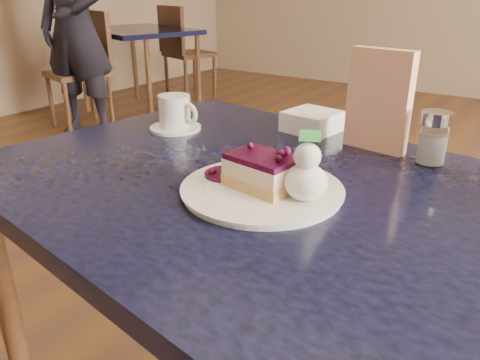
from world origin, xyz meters
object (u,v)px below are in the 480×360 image
Objects in this scene: dessert_plate at (262,190)px; cheesecake_slice at (262,172)px; main_table at (278,223)px; bg_table_far_left at (144,103)px; coffee_set at (175,115)px; patron at (76,26)px.

cheesecake_slice reaches higher than dessert_plate.
main_table is 0.73× the size of bg_table_far_left.
cheesecake_slice is at bearing -90.00° from main_table.
coffee_set is 0.09× the size of patron.
patron is at bearing -63.54° from bg_table_far_left.
cheesecake_slice is 0.07× the size of bg_table_far_left.
main_table is at bearing 81.80° from dessert_plate.
coffee_set is at bearing 159.86° from cheesecake_slice.
patron reaches higher than bg_table_far_left.
main_table is 3.74m from bg_table_far_left.
patron is (0.15, -0.76, 0.76)m from bg_table_far_left.
cheesecake_slice is 0.08× the size of patron.
cheesecake_slice reaches higher than bg_table_far_left.
coffee_set is (-0.40, 0.16, 0.12)m from main_table.
main_table is 9.37× the size of coffee_set.
patron is (-2.68, 1.66, 0.02)m from cheesecake_slice.
main_table is at bearing 90.00° from cheesecake_slice.
cheesecake_slice is at bearing -25.22° from bg_table_far_left.
bg_table_far_left is at bearing 86.94° from patron.
dessert_plate reaches higher than bg_table_far_left.
coffee_set is at bearing -26.89° from bg_table_far_left.
dessert_plate is at bearing -28.34° from coffee_set.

